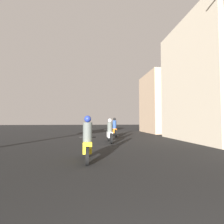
% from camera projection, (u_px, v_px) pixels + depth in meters
% --- Properties ---
extents(motorcycle_yellow, '(0.60, 1.85, 1.57)m').
position_uv_depth(motorcycle_yellow, '(88.00, 143.00, 6.09)').
color(motorcycle_yellow, black).
rests_on(motorcycle_yellow, ground_plane).
extents(motorcycle_white, '(0.60, 2.11, 1.52)m').
position_uv_depth(motorcycle_white, '(110.00, 133.00, 11.21)').
color(motorcycle_white, black).
rests_on(motorcycle_white, ground_plane).
extents(motorcycle_orange, '(0.60, 2.09, 1.65)m').
position_uv_depth(motorcycle_orange, '(114.00, 129.00, 15.14)').
color(motorcycle_orange, black).
rests_on(motorcycle_orange, ground_plane).
extents(building_right_near, '(4.14, 7.07, 8.44)m').
position_uv_depth(building_right_near, '(209.00, 81.00, 12.37)').
color(building_right_near, beige).
rests_on(building_right_near, ground_plane).
extents(building_right_far, '(4.38, 5.64, 6.87)m').
position_uv_depth(building_right_far, '(164.00, 103.00, 20.70)').
color(building_right_far, tan).
rests_on(building_right_far, ground_plane).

